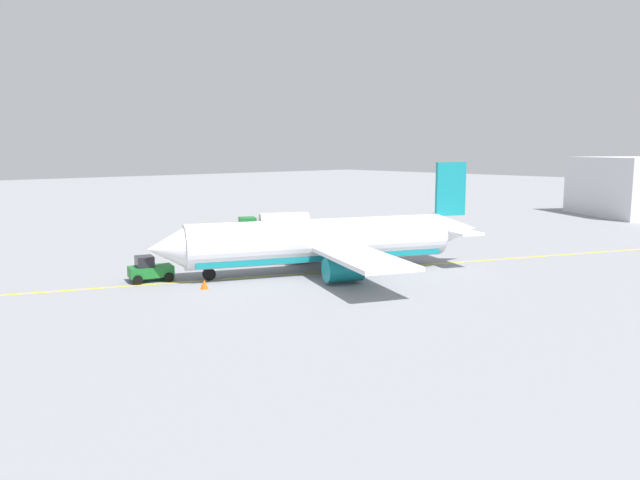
# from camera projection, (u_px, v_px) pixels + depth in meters

# --- Properties ---
(ground_plane) EXTENTS (400.00, 400.00, 0.00)m
(ground_plane) POSITION_uv_depth(u_px,v_px,m) (320.00, 272.00, 56.79)
(ground_plane) COLOR gray
(airplane) EXTENTS (30.86, 26.17, 9.94)m
(airplane) POSITION_uv_depth(u_px,v_px,m) (325.00, 242.00, 56.54)
(airplane) COLOR white
(airplane) RESTS_ON ground
(fuel_tanker) EXTENTS (9.69, 6.59, 3.15)m
(fuel_tanker) POSITION_uv_depth(u_px,v_px,m) (276.00, 224.00, 79.16)
(fuel_tanker) COLOR #2D2D33
(fuel_tanker) RESTS_ON ground
(pushback_tug) EXTENTS (4.00, 3.11, 2.20)m
(pushback_tug) POSITION_uv_depth(u_px,v_px,m) (150.00, 270.00, 52.90)
(pushback_tug) COLOR #196B28
(pushback_tug) RESTS_ON ground
(refueling_worker) EXTENTS (0.52, 0.61, 1.71)m
(refueling_worker) POSITION_uv_depth(u_px,v_px,m) (289.00, 240.00, 70.89)
(refueling_worker) COLOR navy
(refueling_worker) RESTS_ON ground
(safety_cone_nose) EXTENTS (0.67, 0.67, 0.75)m
(safety_cone_nose) POSITION_uv_depth(u_px,v_px,m) (204.00, 284.00, 50.04)
(safety_cone_nose) COLOR #F2590F
(safety_cone_nose) RESTS_ON ground
(taxi_line_marking) EXTENTS (79.03, 32.13, 0.01)m
(taxi_line_marking) POSITION_uv_depth(u_px,v_px,m) (320.00, 272.00, 56.79)
(taxi_line_marking) COLOR yellow
(taxi_line_marking) RESTS_ON ground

